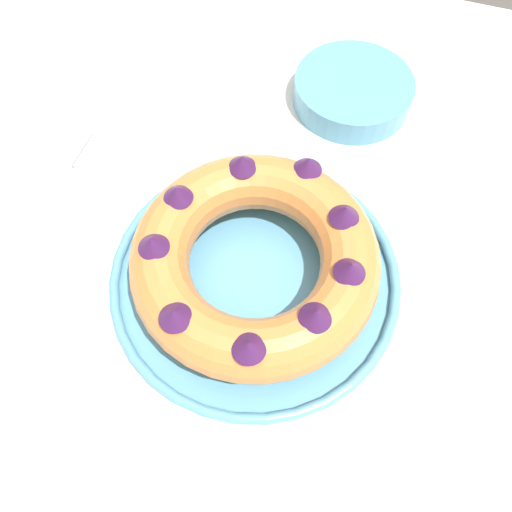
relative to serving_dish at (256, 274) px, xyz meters
name	(u,v)px	position (x,y,z in m)	size (l,w,h in m)	color
ground_plane	(261,409)	(0.02, 0.00, -0.75)	(8.00, 8.00, 0.00)	#4C4742
dining_table	(266,307)	(0.02, 0.00, -0.08)	(1.46, 1.24, 0.73)	silver
serving_dish	(256,274)	(0.00, 0.00, 0.00)	(0.34, 0.34, 0.02)	#518EB2
bundt_cake	(256,256)	(0.00, 0.00, 0.05)	(0.28, 0.28, 0.08)	#C67538
fork	(71,186)	(-0.28, 0.05, -0.01)	(0.02, 0.22, 0.01)	white
serving_knife	(42,201)	(-0.30, 0.02, -0.01)	(0.02, 0.24, 0.01)	white
cake_knife	(72,222)	(-0.25, 0.00, -0.01)	(0.02, 0.19, 0.01)	white
side_bowl	(353,91)	(0.04, 0.32, 0.01)	(0.17, 0.17, 0.04)	#518EB2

